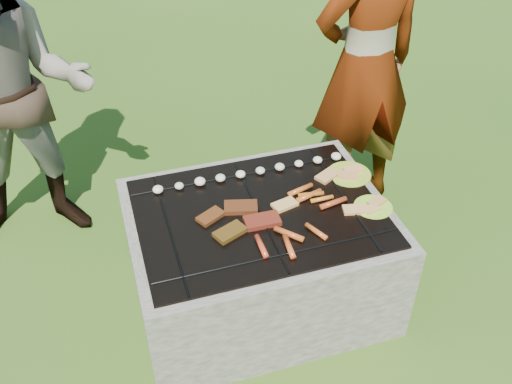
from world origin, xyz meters
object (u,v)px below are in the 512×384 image
at_px(fire_pit, 259,259).
at_px(plate_near, 373,207).
at_px(plate_far, 349,174).
at_px(bystander, 12,100).
at_px(cook, 366,65).

bearing_deg(fire_pit, plate_near, -13.34).
xyz_separation_m(plate_far, plate_near, (0.00, -0.29, -0.00)).
bearing_deg(plate_far, plate_near, -89.71).
height_order(plate_near, bystander, bystander).
bearing_deg(cook, bystander, -12.81).
relative_size(fire_pit, plate_near, 6.26).
relative_size(fire_pit, bystander, 0.70).
xyz_separation_m(cook, bystander, (-1.98, 0.24, -0.03)).
relative_size(plate_far, plate_near, 1.49).
distance_m(fire_pit, plate_near, 0.66).
xyz_separation_m(fire_pit, plate_far, (0.56, 0.15, 0.33)).
distance_m(plate_far, plate_near, 0.29).
bearing_deg(bystander, fire_pit, -36.97).
relative_size(cook, bystander, 1.03).
distance_m(plate_far, cook, 0.71).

